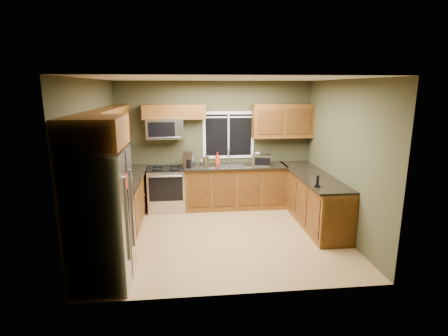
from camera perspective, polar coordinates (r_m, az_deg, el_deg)
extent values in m
plane|color=olive|center=(6.30, -0.12, -10.98)|extent=(4.20, 4.20, 0.00)
plane|color=white|center=(5.75, -0.13, 14.39)|extent=(4.20, 4.20, 0.00)
plane|color=#3C3A22|center=(7.64, -1.52, 3.90)|extent=(4.20, 0.00, 4.20)
plane|color=#3C3A22|center=(4.15, 2.44, -4.02)|extent=(4.20, 0.00, 4.20)
plane|color=#3C3A22|center=(6.04, -20.35, 0.61)|extent=(0.00, 3.60, 3.60)
plane|color=#3C3A22|center=(6.44, 18.81, 1.47)|extent=(0.00, 3.60, 3.60)
cube|color=white|center=(7.63, 0.74, 5.41)|extent=(1.12, 0.03, 1.02)
cube|color=black|center=(7.62, 0.75, 5.40)|extent=(1.00, 0.01, 0.90)
cube|color=white|center=(7.61, 0.75, 5.39)|extent=(0.03, 0.01, 0.90)
cube|color=white|center=(7.57, 0.76, 8.32)|extent=(1.00, 0.01, 0.03)
cube|color=brown|center=(6.66, -16.24, -6.01)|extent=(0.60, 2.65, 0.90)
cube|color=black|center=(6.52, -16.29, -2.10)|extent=(0.65, 2.65, 0.04)
cube|color=brown|center=(7.59, 1.83, -3.12)|extent=(2.17, 0.60, 0.90)
cube|color=black|center=(7.45, 1.88, 0.29)|extent=(2.17, 0.65, 0.04)
cube|color=brown|center=(7.04, 14.19, -4.85)|extent=(0.60, 2.50, 0.90)
cube|color=#4F2A0E|center=(5.94, 18.36, -8.50)|extent=(0.56, 0.02, 0.82)
cube|color=black|center=(6.90, 14.21, -1.14)|extent=(0.65, 2.50, 0.04)
cube|color=brown|center=(6.38, -18.25, 6.05)|extent=(0.33, 2.65, 0.72)
cube|color=brown|center=(7.38, -8.13, 9.08)|extent=(1.30, 0.33, 0.30)
cube|color=brown|center=(7.67, 9.52, 7.60)|extent=(1.30, 0.33, 0.72)
cube|color=brown|center=(4.60, -20.54, 5.52)|extent=(0.72, 0.90, 0.38)
cube|color=#B7B7BC|center=(4.87, -19.47, -7.77)|extent=(0.72, 0.90, 1.80)
cube|color=slate|center=(4.59, -15.55, -8.09)|extent=(0.03, 0.04, 1.10)
cube|color=slate|center=(4.96, -14.81, -6.43)|extent=(0.03, 0.04, 1.10)
cube|color=black|center=(4.79, -15.19, -7.79)|extent=(0.01, 0.02, 1.78)
cube|color=red|center=(4.55, -15.69, -2.33)|extent=(0.01, 0.14, 0.20)
cube|color=#B7B7BC|center=(7.52, -9.30, -3.47)|extent=(0.76, 0.65, 0.90)
cube|color=black|center=(7.40, -9.42, -0.09)|extent=(0.76, 0.64, 0.03)
cube|color=black|center=(7.17, -9.46, -3.45)|extent=(0.68, 0.02, 0.50)
cylinder|color=slate|center=(7.08, -9.55, -1.40)|extent=(0.64, 0.04, 0.04)
cylinder|color=black|center=(7.27, -10.91, -0.18)|extent=(0.20, 0.20, 0.01)
cylinder|color=black|center=(7.25, -8.07, -0.11)|extent=(0.20, 0.20, 0.01)
cylinder|color=black|center=(7.55, -10.74, 0.31)|extent=(0.20, 0.20, 0.01)
cylinder|color=black|center=(7.52, -8.01, 0.37)|extent=(0.20, 0.20, 0.01)
cube|color=#B7B7BC|center=(7.39, -9.61, 6.39)|extent=(0.76, 0.38, 0.42)
cube|color=black|center=(7.21, -10.17, 6.19)|extent=(0.54, 0.01, 0.30)
cube|color=slate|center=(7.19, -7.22, 6.28)|extent=(0.10, 0.01, 0.30)
cylinder|color=slate|center=(7.21, -9.65, 4.93)|extent=(0.66, 0.02, 0.02)
cube|color=slate|center=(7.44, 1.00, 0.40)|extent=(0.60, 0.42, 0.02)
cylinder|color=#B7B7BC|center=(7.60, 0.82, 2.01)|extent=(0.03, 0.03, 0.34)
cylinder|color=#B7B7BC|center=(7.49, 0.90, 3.10)|extent=(0.03, 0.18, 0.03)
cube|color=#B7B7BC|center=(7.44, 6.06, 1.31)|extent=(0.44, 0.38, 0.24)
cube|color=black|center=(7.30, 6.30, 1.07)|extent=(0.31, 0.10, 0.16)
cube|color=slate|center=(7.30, -5.74, 1.45)|extent=(0.25, 0.28, 0.33)
cylinder|color=black|center=(7.23, -5.72, 0.71)|extent=(0.15, 0.15, 0.18)
cylinder|color=#B7B7BC|center=(7.30, -3.00, 1.00)|extent=(0.14, 0.14, 0.21)
cone|color=black|center=(7.28, -3.02, 1.93)|extent=(0.09, 0.09, 0.06)
cylinder|color=white|center=(7.62, 5.50, 1.63)|extent=(0.13, 0.13, 0.25)
cylinder|color=slate|center=(7.59, 5.52, 2.61)|extent=(0.02, 0.02, 0.04)
imported|color=red|center=(7.47, -1.08, 1.55)|extent=(0.13, 0.14, 0.27)
imported|color=white|center=(7.59, -3.33, 1.33)|extent=(0.17, 0.17, 0.17)
cube|color=black|center=(6.04, 15.00, -2.83)|extent=(0.12, 0.12, 0.04)
cube|color=black|center=(6.01, 15.06, -1.91)|extent=(0.05, 0.05, 0.16)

